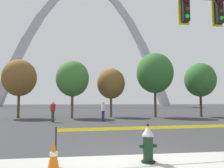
% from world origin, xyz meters
% --- Properties ---
extents(ground_plane, '(240.00, 240.00, 0.00)m').
position_xyz_m(ground_plane, '(0.00, 0.00, 0.00)').
color(ground_plane, '#333335').
extents(fire_hydrant, '(0.46, 0.48, 0.99)m').
position_xyz_m(fire_hydrant, '(0.11, -1.05, 0.47)').
color(fire_hydrant, black).
rests_on(fire_hydrant, ground).
extents(caution_tape_barrier, '(4.95, 0.40, 0.94)m').
position_xyz_m(caution_tape_barrier, '(0.24, -0.86, 0.64)').
color(caution_tape_barrier, '#232326').
rests_on(caution_tape_barrier, ground).
extents(traffic_cone_by_hydrant, '(0.36, 0.36, 0.73)m').
position_xyz_m(traffic_cone_by_hydrant, '(-2.20, -1.57, 0.36)').
color(traffic_cone_by_hydrant, black).
rests_on(traffic_cone_by_hydrant, ground).
extents(monument_arch, '(57.88, 2.68, 42.63)m').
position_xyz_m(monument_arch, '(0.00, 67.37, 18.93)').
color(monument_arch, '#B2B5BC').
rests_on(monument_arch, ground).
extents(tree_far_left, '(3.20, 3.20, 5.60)m').
position_xyz_m(tree_far_left, '(-7.42, 15.47, 3.83)').
color(tree_far_left, brown).
rests_on(tree_far_left, ground).
extents(tree_left_mid, '(3.15, 3.15, 5.52)m').
position_xyz_m(tree_left_mid, '(-2.40, 14.88, 3.77)').
color(tree_left_mid, brown).
rests_on(tree_left_mid, ground).
extents(tree_center_left, '(2.84, 2.84, 4.96)m').
position_xyz_m(tree_center_left, '(1.46, 15.68, 3.39)').
color(tree_center_left, brown).
rests_on(tree_center_left, ground).
extents(tree_center_right, '(3.73, 3.73, 6.52)m').
position_xyz_m(tree_center_right, '(5.86, 14.95, 4.46)').
color(tree_center_right, '#473323').
rests_on(tree_center_right, ground).
extents(tree_right_mid, '(3.18, 3.18, 5.57)m').
position_xyz_m(tree_right_mid, '(10.65, 14.72, 3.81)').
color(tree_right_mid, '#473323').
rests_on(tree_right_mid, ground).
extents(pedestrian_walking_left, '(0.28, 0.38, 1.59)m').
position_xyz_m(pedestrian_walking_left, '(0.16, 10.85, 0.82)').
color(pedestrian_walking_left, '#232847').
rests_on(pedestrian_walking_left, ground).
extents(pedestrian_standing_center, '(0.35, 0.39, 1.59)m').
position_xyz_m(pedestrian_standing_center, '(-3.69, 10.76, 0.82)').
color(pedestrian_standing_center, '#38383D').
rests_on(pedestrian_standing_center, ground).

